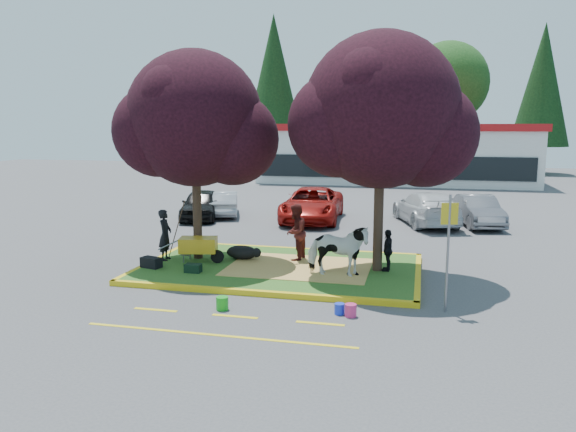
% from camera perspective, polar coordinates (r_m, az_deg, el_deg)
% --- Properties ---
extents(ground, '(90.00, 90.00, 0.00)m').
position_cam_1_polar(ground, '(17.06, -0.84, -5.59)').
color(ground, '#424244').
rests_on(ground, ground).
extents(median_island, '(8.00, 5.00, 0.15)m').
position_cam_1_polar(median_island, '(17.05, -0.84, -5.34)').
color(median_island, '#27591B').
rests_on(median_island, ground).
extents(curb_near, '(8.30, 0.16, 0.15)m').
position_cam_1_polar(curb_near, '(14.66, -3.35, -7.82)').
color(curb_near, gold).
rests_on(curb_near, ground).
extents(curb_far, '(8.30, 0.16, 0.15)m').
position_cam_1_polar(curb_far, '(19.48, 1.04, -3.47)').
color(curb_far, gold).
rests_on(curb_far, ground).
extents(curb_left, '(0.16, 5.30, 0.15)m').
position_cam_1_polar(curb_left, '(18.45, -13.25, -4.45)').
color(curb_left, gold).
rests_on(curb_left, ground).
extents(curb_right, '(0.16, 5.30, 0.15)m').
position_cam_1_polar(curb_right, '(16.55, 13.06, -6.04)').
color(curb_right, gold).
rests_on(curb_right, ground).
extents(straw_bedding, '(4.20, 3.00, 0.01)m').
position_cam_1_polar(straw_bedding, '(16.89, 1.14, -5.20)').
color(straw_bedding, tan).
rests_on(straw_bedding, median_island).
extents(tree_purple_left, '(5.06, 4.20, 6.51)m').
position_cam_1_polar(tree_purple_left, '(17.74, -9.41, 9.10)').
color(tree_purple_left, black).
rests_on(tree_purple_left, median_island).
extents(tree_purple_right, '(5.30, 4.40, 6.82)m').
position_cam_1_polar(tree_purple_right, '(16.20, 9.50, 9.80)').
color(tree_purple_right, black).
rests_on(tree_purple_right, median_island).
extents(fire_lane_stripe_a, '(1.10, 0.12, 0.01)m').
position_cam_1_polar(fire_lane_stripe_a, '(13.96, -13.31, -9.26)').
color(fire_lane_stripe_a, yellow).
rests_on(fire_lane_stripe_a, ground).
extents(fire_lane_stripe_b, '(1.10, 0.12, 0.01)m').
position_cam_1_polar(fire_lane_stripe_b, '(13.21, -5.41, -10.12)').
color(fire_lane_stripe_b, yellow).
rests_on(fire_lane_stripe_b, ground).
extents(fire_lane_stripe_c, '(1.10, 0.12, 0.01)m').
position_cam_1_polar(fire_lane_stripe_c, '(12.74, 3.29, -10.85)').
color(fire_lane_stripe_c, yellow).
rests_on(fire_lane_stripe_c, ground).
extents(fire_lane_long, '(6.00, 0.10, 0.01)m').
position_cam_1_polar(fire_lane_long, '(12.16, -7.28, -11.92)').
color(fire_lane_long, yellow).
rests_on(fire_lane_long, ground).
extents(retail_building, '(20.40, 8.40, 4.40)m').
position_cam_1_polar(retail_building, '(44.06, 10.82, 6.39)').
color(retail_building, silver).
rests_on(retail_building, ground).
extents(treeline, '(46.58, 7.80, 14.63)m').
position_cam_1_polar(treeline, '(53.76, 10.68, 12.74)').
color(treeline, black).
rests_on(treeline, ground).
extents(cow, '(1.77, 0.81, 1.49)m').
position_cam_1_polar(cow, '(15.78, 5.05, -3.51)').
color(cow, silver).
rests_on(cow, median_island).
extents(calf, '(1.14, 0.84, 0.44)m').
position_cam_1_polar(calf, '(17.89, -4.69, -3.70)').
color(calf, black).
rests_on(calf, median_island).
extents(handler, '(0.46, 0.63, 1.61)m').
position_cam_1_polar(handler, '(18.04, -12.37, -1.88)').
color(handler, black).
rests_on(handler, median_island).
extents(visitor_a, '(0.78, 0.94, 1.78)m').
position_cam_1_polar(visitor_a, '(17.58, 0.77, -1.66)').
color(visitor_a, '#4B1815').
rests_on(visitor_a, median_island).
extents(visitor_b, '(0.36, 0.74, 1.23)m').
position_cam_1_polar(visitor_b, '(16.60, 10.11, -3.44)').
color(visitor_b, black).
rests_on(visitor_b, median_island).
extents(wheelbarrow, '(2.04, 0.91, 0.77)m').
position_cam_1_polar(wheelbarrow, '(17.63, -9.06, -2.95)').
color(wheelbarrow, black).
rests_on(wheelbarrow, median_island).
extents(gear_bag_dark, '(0.68, 0.48, 0.31)m').
position_cam_1_polar(gear_bag_dark, '(17.31, -13.73, -4.60)').
color(gear_bag_dark, black).
rests_on(gear_bag_dark, median_island).
extents(gear_bag_green, '(0.46, 0.29, 0.25)m').
position_cam_1_polar(gear_bag_green, '(16.52, -9.62, -5.25)').
color(gear_bag_green, black).
rests_on(gear_bag_green, median_island).
extents(sign_post, '(0.39, 0.12, 2.80)m').
position_cam_1_polar(sign_post, '(13.55, 15.98, -2.28)').
color(sign_post, slate).
rests_on(sign_post, ground).
extents(bucket_green, '(0.34, 0.34, 0.32)m').
position_cam_1_polar(bucket_green, '(13.66, -6.70, -8.80)').
color(bucket_green, '#189F1B').
rests_on(bucket_green, ground).
extents(bucket_pink, '(0.37, 0.37, 0.30)m').
position_cam_1_polar(bucket_pink, '(13.19, 6.38, -9.51)').
color(bucket_pink, '#CA2C6B').
rests_on(bucket_pink, ground).
extents(bucket_blue, '(0.26, 0.26, 0.26)m').
position_cam_1_polar(bucket_blue, '(13.33, 5.25, -9.38)').
color(bucket_blue, blue).
rests_on(bucket_blue, ground).
extents(car_black, '(2.47, 4.26, 1.36)m').
position_cam_1_polar(car_black, '(26.53, -8.80, 1.18)').
color(car_black, black).
rests_on(car_black, ground).
extents(car_silver, '(2.32, 3.81, 1.19)m').
position_cam_1_polar(car_silver, '(27.35, -6.50, 1.29)').
color(car_silver, '#9C9FA4').
rests_on(car_silver, ground).
extents(car_red, '(2.81, 5.56, 1.51)m').
position_cam_1_polar(car_red, '(25.67, 2.47, 1.18)').
color(car_red, '#97110C').
rests_on(car_red, ground).
extents(car_white, '(3.41, 5.37, 1.45)m').
position_cam_1_polar(car_white, '(25.53, 13.85, 0.80)').
color(car_white, silver).
rests_on(car_white, ground).
extents(car_grey, '(2.15, 4.22, 1.33)m').
position_cam_1_polar(car_grey, '(25.76, 18.73, 0.51)').
color(car_grey, slate).
rests_on(car_grey, ground).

